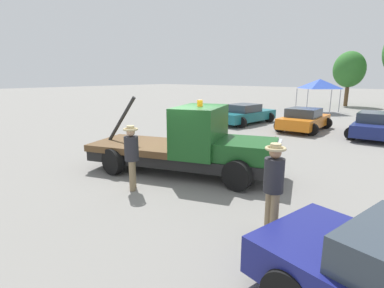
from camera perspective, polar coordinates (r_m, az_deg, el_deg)
The scene contains 10 objects.
ground_plane at distance 10.22m, azimuth -2.17°, elevation -5.35°, with size 160.00×160.00×0.00m, color gray.
tow_truck at distance 9.82m, azimuth -0.11°, elevation -0.30°, with size 6.58×3.96×2.51m.
person_near_truck at distance 6.32m, azimuth 15.27°, elevation -6.80°, with size 0.42×0.42×1.89m.
person_at_hood at distance 8.55m, azimuth -11.45°, elevation -1.60°, with size 0.41×0.41×1.86m.
parked_car_teal at distance 20.73m, azimuth 10.09°, elevation 5.62°, with size 2.74×4.97×1.34m.
parked_car_orange at distance 19.05m, azimuth 20.55°, elevation 4.37°, with size 2.57×4.25×1.34m.
parked_car_navy at distance 18.67m, azimuth 31.49°, elevation 3.14°, with size 2.57×4.92×1.34m.
canopy_tent_blue at distance 28.76m, azimuth 23.14°, elevation 10.49°, with size 2.91×2.91×2.93m.
tree_left at distance 36.44m, azimuth 27.77°, elevation 12.43°, with size 3.20×3.20×5.71m.
traffic_cone at distance 13.98m, azimuth 15.55°, elevation 0.25°, with size 0.40×0.40×0.55m.
Camera 1 is at (6.47, -7.23, 3.19)m, focal length 28.00 mm.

